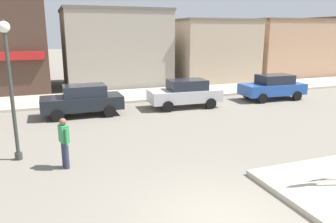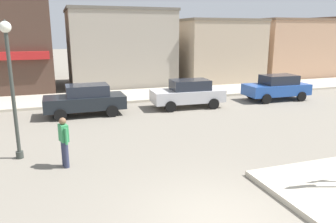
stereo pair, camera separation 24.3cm
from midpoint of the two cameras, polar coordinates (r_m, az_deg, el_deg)
ground_plane at (r=7.87m, az=9.96°, el=-18.47°), size 160.00×160.00×0.00m
kerb_far at (r=21.39m, az=-9.74°, el=2.51°), size 80.00×4.00×0.15m
lamp_post at (r=11.55m, az=-25.25°, el=6.43°), size 0.36×0.36×4.54m
parked_car_nearest at (r=17.15m, az=-13.78°, el=2.05°), size 4.01×1.89×1.56m
parked_car_second at (r=18.42m, az=3.88°, el=3.22°), size 4.08×2.03×1.56m
parked_car_third at (r=21.54m, az=18.73°, el=4.05°), size 4.05×1.97×1.56m
pedestrian_crossing_near at (r=10.68m, az=-17.03°, el=-4.88°), size 0.32×0.55×1.61m
building_storefront_left_near at (r=26.60m, az=-8.19°, el=10.94°), size 7.88×6.30×5.85m
building_storefront_left_mid at (r=28.29m, az=8.81°, el=10.38°), size 6.59×5.26×5.16m
building_storefront_right_near at (r=33.42m, az=21.22°, el=10.23°), size 8.37×5.20×5.28m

